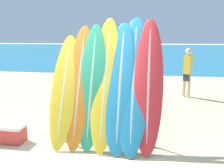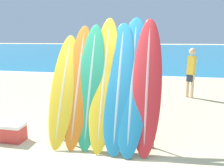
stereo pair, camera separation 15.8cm
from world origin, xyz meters
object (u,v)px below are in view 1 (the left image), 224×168
Objects in this scene: surfboard_slot_1 at (79,85)px; surfboard_slot_4 at (120,85)px; surfboard_slot_6 at (149,84)px; person_mid_beach at (187,71)px; cooler_box at (9,133)px; surfboard_slot_5 at (134,82)px; surfboard_rack at (105,117)px; person_near_water at (125,61)px; person_far_left at (106,78)px; surfboard_slot_0 at (64,90)px; surfboard_slot_3 at (105,81)px; surfboard_slot_2 at (92,85)px.

surfboard_slot_4 is (0.78, 0.01, 0.03)m from surfboard_slot_1.
surfboard_slot_6 is (0.51, -0.01, 0.03)m from surfboard_slot_4.
surfboard_slot_1 reaches higher than person_mid_beach.
cooler_box is (-3.91, -4.04, -0.73)m from person_mid_beach.
surfboard_slot_1 is at bearing -177.11° from surfboard_slot_5.
person_mid_beach is (1.80, 3.72, -0.23)m from surfboard_slot_4.
surfboard_rack is 0.68m from surfboard_slot_4.
person_near_water is at bearing 168.08° from person_mid_beach.
person_mid_beach is (1.56, 3.68, -0.29)m from surfboard_slot_5.
surfboard_slot_5 is 6.53m from person_near_water.
surfboard_slot_4 is at bearing 179.32° from surfboard_slot_6.
surfboard_rack is 0.81× the size of surfboard_slot_6.
cooler_box is (-1.49, -2.22, -0.73)m from person_far_left.
surfboard_slot_1 is at bearing -11.45° from person_far_left.
surfboard_slot_0 is at bearing -169.95° from surfboard_slot_1.
person_mid_beach is at bearing 55.39° from surfboard_slot_1.
surfboard_slot_3 is 1.01× the size of surfboard_slot_6.
surfboard_slot_2 is at bearing -170.76° from surfboard_slot_3.
surfboard_slot_1 is 1.66m from cooler_box.
person_far_left is 2.76× the size of cooler_box.
surfboard_slot_4 is 0.95× the size of surfboard_slot_5.
surfboard_slot_6 is at bearing -9.38° from surfboard_slot_5.
surfboard_slot_2 reaches higher than cooler_box.
surfboard_slot_0 is 1.24× the size of person_near_water.
surfboard_slot_3 is 1.04× the size of surfboard_slot_4.
surfboard_slot_1 is 0.95× the size of surfboard_slot_6.
cooler_box is (-1.83, -0.26, -0.34)m from surfboard_rack.
surfboard_slot_5 reaches higher than person_mid_beach.
person_far_left is (-0.35, 1.96, 0.40)m from surfboard_rack.
cooler_box is (-2.62, -0.31, -0.99)m from surfboard_slot_6.
person_far_left is (-2.43, -1.82, 0.01)m from person_mid_beach.
surfboard_rack is 0.85× the size of surfboard_slot_1.
surfboard_slot_0 is 6.58m from person_near_water.
surfboard_slot_2 is 0.95× the size of surfboard_slot_3.
surfboard_slot_2 is at bearing -4.24° from person_far_left.
surfboard_slot_5 is (0.24, 0.04, 0.06)m from surfboard_slot_4.
surfboard_slot_4 reaches higher than surfboard_rack.
person_far_left reaches higher than cooler_box.
surfboard_slot_6 is 2.23m from person_far_left.
person_mid_beach is at bearing 66.99° from surfboard_slot_5.
person_mid_beach is 2.74× the size of cooler_box.
person_far_left is at bearing 56.21° from cooler_box.
surfboard_rack is at bearing -84.04° from surfboard_slot_3.
surfboard_slot_1 is at bearing 12.98° from cooler_box.
surfboard_slot_1 is (0.28, 0.05, 0.09)m from surfboard_slot_0.
surfboard_slot_3 is (0.49, 0.04, 0.07)m from surfboard_slot_1.
surfboard_rack is at bearing -5.60° from surfboard_slot_1.
surfboard_slot_0 is 1.22× the size of person_far_left.
surfboard_slot_6 is at bearing 6.85° from cooler_box.
surfboard_slot_1 reaches higher than surfboard_rack.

